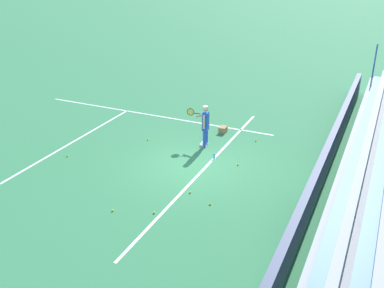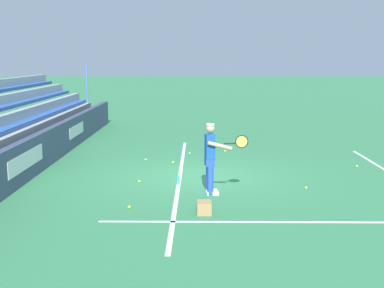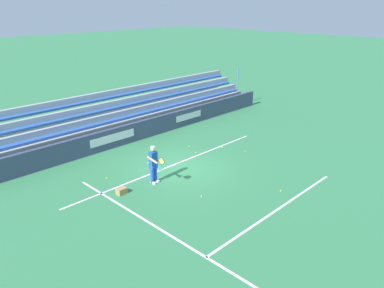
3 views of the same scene
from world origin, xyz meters
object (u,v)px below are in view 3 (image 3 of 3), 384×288
object	(u,v)px
tennis_ball_on_baseline	(189,146)
tennis_ball_midcourt	(245,151)
tennis_player	(154,164)
ball_box_cardboard	(121,191)
tennis_ball_far_left	(222,147)
water_bottle	(159,168)
tennis_ball_by_box	(202,196)
tennis_ball_near_player	(148,163)
tennis_ball_stray_back	(107,178)
tennis_ball_far_right	(281,191)
tennis_ball_toward_net	(196,153)

from	to	relation	value
tennis_ball_on_baseline	tennis_ball_midcourt	size ratio (longest dim) A/B	1.00
tennis_player	ball_box_cardboard	bearing A→B (deg)	-6.27
ball_box_cardboard	tennis_player	bearing A→B (deg)	173.73
tennis_ball_far_left	tennis_ball_midcourt	xyz separation A→B (m)	(-0.43, 1.24, 0.00)
tennis_ball_midcourt	water_bottle	bearing A→B (deg)	-16.83
tennis_ball_far_left	water_bottle	bearing A→B (deg)	-2.92
tennis_ball_by_box	water_bottle	world-z (taller)	water_bottle
tennis_ball_midcourt	tennis_ball_on_baseline	bearing A→B (deg)	-58.38
tennis_player	tennis_ball_near_player	bearing A→B (deg)	-121.88
tennis_player	tennis_ball_stray_back	distance (m)	2.38
tennis_ball_midcourt	water_bottle	distance (m)	5.04
tennis_player	tennis_ball_by_box	world-z (taller)	tennis_player
tennis_player	tennis_ball_by_box	xyz separation A→B (m)	(-0.52, 2.40, -0.86)
tennis_player	tennis_ball_midcourt	bearing A→B (deg)	173.72
water_bottle	tennis_ball_near_player	bearing A→B (deg)	-99.21
tennis_ball_near_player	tennis_ball_midcourt	world-z (taller)	same
tennis_ball_far_right	ball_box_cardboard	bearing A→B (deg)	-43.69
tennis_ball_stray_back	tennis_ball_far_left	distance (m)	6.76
tennis_ball_far_right	tennis_ball_on_baseline	distance (m)	6.53
tennis_ball_stray_back	tennis_ball_far_right	distance (m)	7.74
tennis_player	tennis_ball_far_left	size ratio (longest dim) A/B	25.98
tennis_ball_far_left	tennis_ball_midcourt	bearing A→B (deg)	109.33
ball_box_cardboard	tennis_ball_on_baseline	xyz separation A→B (m)	(-5.83, -1.81, -0.10)
water_bottle	tennis_ball_far_right	bearing A→B (deg)	112.99
tennis_ball_by_box	tennis_ball_far_right	bearing A→B (deg)	142.69
water_bottle	tennis_ball_far_left	bearing A→B (deg)	177.08
tennis_player	tennis_ball_near_player	world-z (taller)	tennis_player
tennis_ball_by_box	tennis_ball_near_player	bearing A→B (deg)	-98.53
tennis_ball_toward_net	tennis_ball_by_box	distance (m)	4.79
ball_box_cardboard	tennis_ball_toward_net	size ratio (longest dim) A/B	6.06
tennis_ball_stray_back	tennis_ball_far_right	size ratio (longest dim) A/B	1.00
tennis_player	tennis_ball_on_baseline	world-z (taller)	tennis_player
tennis_player	ball_box_cardboard	xyz separation A→B (m)	(1.64, -0.18, -0.76)
water_bottle	tennis_ball_on_baseline	bearing A→B (deg)	-160.03
tennis_player	tennis_ball_on_baseline	distance (m)	4.72
tennis_player	tennis_ball_stray_back	xyz separation A→B (m)	(1.28, -1.81, -0.86)
tennis_ball_far_left	tennis_ball_toward_net	world-z (taller)	same
tennis_ball_far_left	tennis_ball_far_right	xyz separation A→B (m)	(2.14, 5.07, 0.00)
tennis_ball_midcourt	tennis_player	bearing A→B (deg)	-6.28
tennis_ball_stray_back	water_bottle	world-z (taller)	water_bottle
tennis_ball_on_baseline	tennis_ball_toward_net	world-z (taller)	same
tennis_ball_stray_back	tennis_ball_on_baseline	distance (m)	5.47
tennis_ball_stray_back	tennis_ball_midcourt	bearing A→B (deg)	160.91
tennis_ball_far_right	tennis_ball_toward_net	xyz separation A→B (m)	(-0.56, -5.56, 0.00)
tennis_player	tennis_ball_far_right	bearing A→B (deg)	125.87
ball_box_cardboard	tennis_ball_on_baseline	world-z (taller)	ball_box_cardboard
ball_box_cardboard	tennis_ball_midcourt	xyz separation A→B (m)	(-7.45, 0.82, -0.10)
tennis_ball_on_baseline	tennis_ball_by_box	size ratio (longest dim) A/B	1.00
tennis_ball_near_player	tennis_ball_by_box	bearing A→B (deg)	81.47
ball_box_cardboard	tennis_ball_far_right	bearing A→B (deg)	136.31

